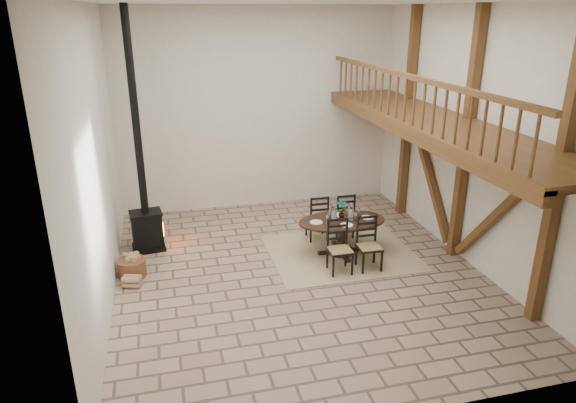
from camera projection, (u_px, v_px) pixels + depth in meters
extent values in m
plane|color=gray|center=(299.00, 272.00, 10.14)|extent=(8.00, 8.00, 0.00)
cube|color=beige|center=(258.00, 110.00, 12.90)|extent=(7.00, 0.02, 5.00)
cube|color=beige|center=(397.00, 240.00, 5.64)|extent=(7.00, 0.02, 5.00)
cube|color=beige|center=(96.00, 163.00, 8.46)|extent=(0.02, 8.00, 5.00)
cube|color=beige|center=(472.00, 139.00, 10.07)|extent=(0.02, 8.00, 5.00)
cube|color=white|center=(302.00, 1.00, 8.39)|extent=(7.00, 8.00, 0.02)
cube|color=brown|center=(559.00, 177.00, 7.77)|extent=(0.18, 0.18, 5.00)
cube|color=brown|center=(466.00, 139.00, 10.04)|extent=(0.18, 0.18, 5.00)
cube|color=brown|center=(408.00, 115.00, 12.31)|extent=(0.18, 0.18, 5.00)
cube|color=brown|center=(498.00, 214.00, 9.29)|extent=(0.14, 2.16, 2.54)
cube|color=brown|center=(429.00, 174.00, 11.56)|extent=(0.14, 2.16, 2.54)
cube|color=brown|center=(468.00, 124.00, 9.94)|extent=(0.20, 7.80, 0.20)
cube|color=brown|center=(437.00, 123.00, 9.77)|extent=(1.60, 7.80, 0.12)
cube|color=brown|center=(403.00, 130.00, 9.64)|extent=(0.18, 7.80, 0.22)
cube|color=brown|center=(407.00, 76.00, 9.29)|extent=(0.09, 7.60, 0.09)
cube|color=brown|center=(405.00, 99.00, 9.44)|extent=(0.06, 7.60, 0.86)
cube|color=tan|center=(341.00, 253.00, 10.95)|extent=(3.00, 2.50, 0.02)
ellipsoid|color=black|center=(342.00, 221.00, 10.70)|extent=(1.87, 1.15, 0.04)
cylinder|color=black|center=(341.00, 238.00, 10.83)|extent=(0.18, 0.18, 0.68)
cylinder|color=black|center=(341.00, 251.00, 10.94)|extent=(0.57, 0.57, 0.06)
cube|color=#A0744A|center=(340.00, 250.00, 9.98)|extent=(0.45, 0.44, 0.04)
cube|color=black|center=(340.00, 262.00, 10.07)|extent=(0.43, 0.43, 0.47)
cube|color=black|center=(337.00, 233.00, 10.06)|extent=(0.39, 0.05, 0.61)
cube|color=#A0744A|center=(369.00, 247.00, 10.11)|extent=(0.45, 0.44, 0.04)
cube|color=black|center=(369.00, 259.00, 10.20)|extent=(0.43, 0.43, 0.47)
cube|color=black|center=(367.00, 230.00, 10.18)|extent=(0.39, 0.05, 0.61)
cube|color=#A0744A|center=(317.00, 219.00, 11.46)|extent=(0.45, 0.44, 0.04)
cube|color=black|center=(317.00, 229.00, 11.55)|extent=(0.43, 0.43, 0.47)
cube|color=black|center=(320.00, 210.00, 11.19)|extent=(0.39, 0.05, 0.61)
cube|color=#A0744A|center=(343.00, 217.00, 11.59)|extent=(0.45, 0.44, 0.04)
cube|color=black|center=(342.00, 227.00, 11.68)|extent=(0.43, 0.43, 0.47)
cube|color=black|center=(346.00, 208.00, 11.32)|extent=(0.39, 0.05, 0.61)
cube|color=white|center=(342.00, 220.00, 10.69)|extent=(1.44, 0.74, 0.01)
cube|color=white|center=(342.00, 216.00, 10.66)|extent=(0.92, 0.32, 0.18)
cylinder|color=white|center=(334.00, 213.00, 10.59)|extent=(0.12, 0.12, 0.34)
cylinder|color=white|center=(351.00, 212.00, 10.67)|extent=(0.12, 0.12, 0.34)
cylinder|color=white|center=(334.00, 217.00, 10.62)|extent=(0.06, 0.06, 0.16)
cylinder|color=white|center=(350.00, 216.00, 10.70)|extent=(0.06, 0.06, 0.16)
imported|color=#4C723F|center=(342.00, 210.00, 10.66)|extent=(0.23, 0.16, 0.43)
cube|color=black|center=(149.00, 247.00, 11.11)|extent=(0.73, 0.59, 0.10)
cube|color=black|center=(147.00, 229.00, 10.97)|extent=(0.67, 0.54, 0.72)
cube|color=#FF590C|center=(162.00, 227.00, 11.08)|extent=(0.05, 0.29, 0.29)
cube|color=black|center=(145.00, 213.00, 10.83)|extent=(0.72, 0.58, 0.04)
cylinder|color=black|center=(135.00, 115.00, 10.10)|extent=(0.16, 0.16, 4.13)
cylinder|color=brown|center=(132.00, 268.00, 9.95)|extent=(0.54, 0.54, 0.36)
cube|color=tan|center=(131.00, 258.00, 9.87)|extent=(0.29, 0.29, 0.10)
cube|color=tan|center=(132.00, 282.00, 9.58)|extent=(0.38, 0.31, 0.23)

